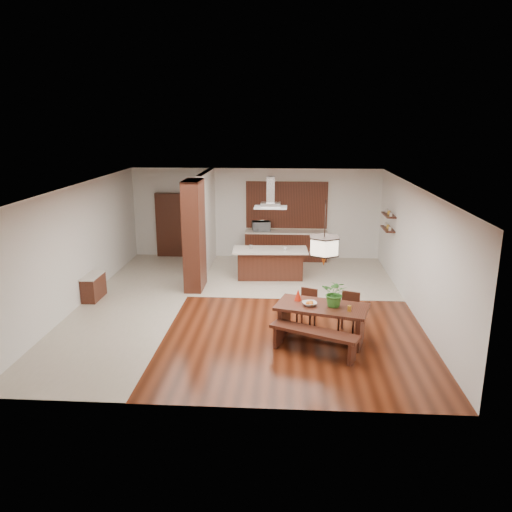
# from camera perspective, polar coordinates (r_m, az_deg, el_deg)

# --- Properties ---
(room_shell) EXTENTS (9.00, 9.04, 2.92)m
(room_shell) POSITION_cam_1_polar(r_m,az_deg,el_deg) (11.68, -1.47, 3.87)
(room_shell) COLOR #3A160A
(room_shell) RESTS_ON ground
(tile_hallway) EXTENTS (2.50, 9.00, 0.01)m
(tile_hallway) POSITION_cam_1_polar(r_m,az_deg,el_deg) (12.78, -13.84, -5.17)
(tile_hallway) COLOR beige
(tile_hallway) RESTS_ON ground
(tile_kitchen) EXTENTS (5.50, 4.00, 0.01)m
(tile_kitchen) POSITION_cam_1_polar(r_m,az_deg,el_deg) (14.57, 4.36, -2.21)
(tile_kitchen) COLOR beige
(tile_kitchen) RESTS_ON ground
(soffit_band) EXTENTS (8.00, 9.00, 0.02)m
(soffit_band) POSITION_cam_1_polar(r_m,az_deg,el_deg) (11.54, -1.50, 7.88)
(soffit_band) COLOR #401E10
(soffit_band) RESTS_ON room_shell
(partition_pier) EXTENTS (0.45, 1.00, 2.90)m
(partition_pier) POSITION_cam_1_polar(r_m,az_deg,el_deg) (13.16, -7.08, 2.33)
(partition_pier) COLOR black
(partition_pier) RESTS_ON ground
(partition_stub) EXTENTS (0.18, 2.40, 2.90)m
(partition_stub) POSITION_cam_1_polar(r_m,az_deg,el_deg) (15.18, -5.63, 4.10)
(partition_stub) COLOR silver
(partition_stub) RESTS_ON ground
(hallway_console) EXTENTS (0.37, 0.88, 0.63)m
(hallway_console) POSITION_cam_1_polar(r_m,az_deg,el_deg) (13.21, -18.07, -3.39)
(hallway_console) COLOR black
(hallway_console) RESTS_ON ground
(hallway_doorway) EXTENTS (1.10, 0.20, 2.10)m
(hallway_doorway) POSITION_cam_1_polar(r_m,az_deg,el_deg) (16.57, -9.45, 3.50)
(hallway_doorway) COLOR black
(hallway_doorway) RESTS_ON ground
(rear_counter) EXTENTS (2.60, 0.62, 0.95)m
(rear_counter) POSITION_cam_1_polar(r_m,az_deg,el_deg) (16.08, 3.44, 1.22)
(rear_counter) COLOR black
(rear_counter) RESTS_ON ground
(kitchen_window) EXTENTS (2.60, 0.08, 1.50)m
(kitchen_window) POSITION_cam_1_polar(r_m,az_deg,el_deg) (16.08, 3.52, 5.85)
(kitchen_window) COLOR brown
(kitchen_window) RESTS_ON room_shell
(shelf_lower) EXTENTS (0.26, 0.90, 0.04)m
(shelf_lower) POSITION_cam_1_polar(r_m,az_deg,el_deg) (14.59, 14.82, 3.01)
(shelf_lower) COLOR black
(shelf_lower) RESTS_ON room_shell
(shelf_upper) EXTENTS (0.26, 0.90, 0.04)m
(shelf_upper) POSITION_cam_1_polar(r_m,az_deg,el_deg) (14.52, 14.93, 4.55)
(shelf_upper) COLOR black
(shelf_upper) RESTS_ON room_shell
(dining_table) EXTENTS (1.99, 1.36, 0.76)m
(dining_table) POSITION_cam_1_polar(r_m,az_deg,el_deg) (10.26, 7.51, -6.67)
(dining_table) COLOR black
(dining_table) RESTS_ON ground
(dining_bench) EXTENTS (1.74, 1.09, 0.49)m
(dining_bench) POSITION_cam_1_polar(r_m,az_deg,el_deg) (9.79, 6.63, -9.73)
(dining_bench) COLOR black
(dining_bench) RESTS_ON ground
(dining_chair_left) EXTENTS (0.49, 0.49, 0.84)m
(dining_chair_left) POSITION_cam_1_polar(r_m,az_deg,el_deg) (10.90, 5.75, -6.03)
(dining_chair_left) COLOR black
(dining_chair_left) RESTS_ON ground
(dining_chair_right) EXTENTS (0.49, 0.49, 0.87)m
(dining_chair_right) POSITION_cam_1_polar(r_m,az_deg,el_deg) (10.74, 10.49, -6.48)
(dining_chair_right) COLOR black
(dining_chair_right) RESTS_ON ground
(pendant_lantern) EXTENTS (0.64, 0.64, 1.31)m
(pendant_lantern) POSITION_cam_1_polar(r_m,az_deg,el_deg) (9.76, 7.85, 2.57)
(pendant_lantern) COLOR #F7DFBD
(pendant_lantern) RESTS_ON room_shell
(foliage_plant) EXTENTS (0.63, 0.59, 0.56)m
(foliage_plant) POSITION_cam_1_polar(r_m,az_deg,el_deg) (10.08, 9.05, -4.21)
(foliage_plant) COLOR #347627
(foliage_plant) RESTS_ON dining_table
(fruit_bowl) EXTENTS (0.34, 0.34, 0.07)m
(fruit_bowl) POSITION_cam_1_polar(r_m,az_deg,el_deg) (10.15, 6.14, -5.44)
(fruit_bowl) COLOR beige
(fruit_bowl) RESTS_ON dining_table
(napkin_cone) EXTENTS (0.18, 0.18, 0.24)m
(napkin_cone) POSITION_cam_1_polar(r_m,az_deg,el_deg) (10.37, 4.83, -4.45)
(napkin_cone) COLOR red
(napkin_cone) RESTS_ON dining_table
(gold_ornament) EXTENTS (0.09, 0.09, 0.11)m
(gold_ornament) POSITION_cam_1_polar(r_m,az_deg,el_deg) (9.97, 10.63, -5.90)
(gold_ornament) COLOR gold
(gold_ornament) RESTS_ON dining_table
(kitchen_island) EXTENTS (2.13, 1.02, 0.86)m
(kitchen_island) POSITION_cam_1_polar(r_m,az_deg,el_deg) (14.17, 1.63, -0.83)
(kitchen_island) COLOR black
(kitchen_island) RESTS_ON ground
(range_hood) EXTENTS (0.90, 0.55, 0.87)m
(range_hood) POSITION_cam_1_polar(r_m,az_deg,el_deg) (13.75, 1.69, 7.30)
(range_hood) COLOR silver
(range_hood) RESTS_ON room_shell
(island_cup) EXTENTS (0.12, 0.12, 0.09)m
(island_cup) POSITION_cam_1_polar(r_m,az_deg,el_deg) (13.93, 3.33, 0.85)
(island_cup) COLOR silver
(island_cup) RESTS_ON kitchen_island
(microwave) EXTENTS (0.62, 0.48, 0.31)m
(microwave) POSITION_cam_1_polar(r_m,az_deg,el_deg) (15.95, 0.59, 3.44)
(microwave) COLOR #B9BBC0
(microwave) RESTS_ON rear_counter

